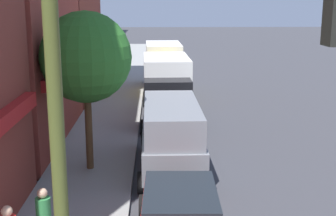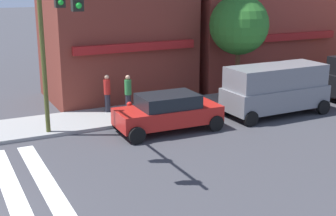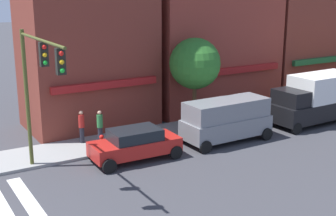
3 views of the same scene
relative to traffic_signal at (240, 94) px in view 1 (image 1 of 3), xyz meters
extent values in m
cube|color=maroon|center=(13.82, 4.57, -1.74)|extent=(7.81, 0.30, 0.40)
cube|color=#1E592D|center=(23.29, 4.57, -1.74)|extent=(7.86, 0.30, 0.40)
cylinder|color=#474C1E|center=(0.00, 2.12, -1.49)|extent=(0.18, 0.18, 6.49)
cube|color=black|center=(4.62, 0.42, -3.42)|extent=(2.46, 1.72, 0.55)
cylinder|color=black|center=(6.42, 1.32, -4.40)|extent=(0.68, 0.22, 0.68)
cylinder|color=black|center=(6.42, -0.48, -4.40)|extent=(0.68, 0.22, 0.68)
cube|color=slate|center=(10.23, 0.42, -3.90)|extent=(5.03, 2.07, 1.00)
cube|color=slate|center=(10.23, 0.42, -2.90)|extent=(4.77, 1.90, 1.00)
cylinder|color=black|center=(8.14, 1.42, -4.40)|extent=(0.68, 0.22, 0.68)
cylinder|color=black|center=(8.14, -0.58, -4.40)|extent=(0.68, 0.22, 0.68)
cylinder|color=black|center=(12.33, 1.42, -4.40)|extent=(0.68, 0.22, 0.68)
cylinder|color=black|center=(12.33, -0.58, -4.40)|extent=(0.68, 0.22, 0.68)
cube|color=black|center=(17.21, 0.42, -3.85)|extent=(6.26, 2.37, 1.10)
cube|color=silver|center=(17.83, 0.42, -2.50)|extent=(4.40, 2.32, 1.60)
cube|color=black|center=(15.23, 0.42, -2.85)|extent=(1.79, 2.14, 0.90)
cylinder|color=black|center=(14.52, 1.52, -4.40)|extent=(0.68, 0.22, 0.68)
cylinder|color=black|center=(14.52, -0.68, -4.40)|extent=(0.68, 0.22, 0.68)
cylinder|color=black|center=(19.90, 1.52, -4.40)|extent=(0.68, 0.22, 0.68)
cylinder|color=black|center=(19.90, -0.68, -4.40)|extent=(0.68, 0.22, 0.68)
cube|color=yellow|center=(24.34, 0.42, -3.85)|extent=(6.25, 2.35, 1.10)
cube|color=silver|center=(24.96, 0.42, -2.50)|extent=(4.39, 2.31, 1.60)
cube|color=yellow|center=(22.36, 0.42, -2.85)|extent=(1.79, 2.13, 0.90)
cylinder|color=black|center=(21.65, 1.52, -4.40)|extent=(0.68, 0.22, 0.68)
cylinder|color=black|center=(21.65, -0.68, -4.40)|extent=(0.68, 0.22, 0.68)
cylinder|color=black|center=(27.03, 1.52, -4.40)|extent=(0.68, 0.22, 0.68)
cylinder|color=black|center=(27.03, -0.68, -4.40)|extent=(0.68, 0.22, 0.68)
sphere|color=tan|center=(3.17, 3.86, -2.93)|extent=(0.22, 0.22, 0.22)
cylinder|color=#2D7A3D|center=(4.03, 3.37, -3.39)|extent=(0.32, 0.32, 0.70)
sphere|color=tan|center=(4.03, 3.37, -2.93)|extent=(0.22, 0.22, 0.22)
cylinder|color=brown|center=(10.00, 3.22, -3.20)|extent=(0.24, 0.24, 2.77)
sphere|color=#286623|center=(10.00, 3.22, -0.77)|extent=(2.99, 2.99, 2.99)
camera|label=1|loc=(-5.25, 0.98, 1.06)|focal=50.00mm
camera|label=2|loc=(-3.75, -16.34, 1.43)|focal=50.00mm
camera|label=3|loc=(-5.12, -19.05, 3.61)|focal=50.00mm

